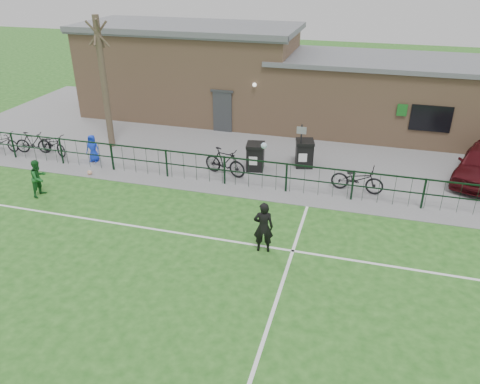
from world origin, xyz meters
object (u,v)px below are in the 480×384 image
(wheelie_bin_right, at_px, (304,154))
(bicycle_b, at_px, (33,143))
(bicycle_a, at_px, (2,141))
(bicycle_d, at_px, (225,162))
(wheelie_bin_left, at_px, (255,157))
(spectator_child, at_px, (93,148))
(bare_tree, at_px, (104,84))
(bicycle_e, at_px, (357,179))
(outfield_player, at_px, (39,178))
(sign_post, at_px, (301,147))
(bicycle_c, at_px, (53,144))
(ball_ground, at_px, (90,173))

(wheelie_bin_right, xyz_separation_m, bicycle_b, (-12.28, -1.96, -0.03))
(bicycle_a, xyz_separation_m, bicycle_d, (10.85, 0.28, 0.13))
(wheelie_bin_left, xyz_separation_m, wheelie_bin_right, (1.95, 0.91, 0.01))
(wheelie_bin_right, height_order, spectator_child, spectator_child)
(bare_tree, xyz_separation_m, bicycle_b, (-3.00, -1.79, -2.47))
(bare_tree, height_order, bicycle_a, bare_tree)
(bicycle_a, xyz_separation_m, bicycle_e, (16.23, 0.21, 0.07))
(wheelie_bin_left, xyz_separation_m, outfield_player, (-7.30, -4.60, 0.17))
(spectator_child, bearing_deg, wheelie_bin_left, 2.88)
(wheelie_bin_right, xyz_separation_m, bicycle_a, (-13.88, -2.12, -0.08))
(bicycle_e, bearing_deg, sign_post, 64.58)
(bicycle_a, height_order, spectator_child, spectator_child)
(bicycle_b, bearing_deg, wheelie_bin_left, -95.90)
(bicycle_e, bearing_deg, bicycle_a, 96.46)
(bicycle_c, bearing_deg, bicycle_e, -69.63)
(bare_tree, bearing_deg, wheelie_bin_left, -5.85)
(bicycle_b, relative_size, outfield_player, 1.17)
(spectator_child, bearing_deg, bicycle_b, 171.86)
(bicycle_d, bearing_deg, bicycle_b, 105.90)
(bare_tree, xyz_separation_m, spectator_child, (0.19, -1.90, -2.37))
(spectator_child, bearing_deg, bicycle_c, 167.50)
(bicycle_d, distance_m, outfield_player, 7.23)
(bare_tree, height_order, wheelie_bin_right, bare_tree)
(bicycle_c, distance_m, bicycle_e, 13.68)
(bicycle_b, distance_m, bicycle_c, 0.97)
(bicycle_d, bearing_deg, ball_ground, 120.91)
(bicycle_e, relative_size, spectator_child, 1.64)
(outfield_player, bearing_deg, ball_ground, -14.73)
(wheelie_bin_left, xyz_separation_m, bicycle_d, (-1.07, -0.93, 0.05))
(bicycle_b, bearing_deg, bicycle_c, -93.36)
(spectator_child, bearing_deg, bicycle_a, 174.48)
(bicycle_d, height_order, outfield_player, outfield_player)
(sign_post, height_order, bicycle_e, sign_post)
(bicycle_c, xyz_separation_m, bicycle_d, (8.30, -0.03, 0.10))
(wheelie_bin_left, distance_m, bicycle_d, 1.42)
(sign_post, xyz_separation_m, bicycle_a, (-13.76, -1.71, -0.54))
(wheelie_bin_right, bearing_deg, wheelie_bin_left, -168.70)
(bicycle_c, relative_size, ball_ground, 9.00)
(bicycle_b, distance_m, bicycle_e, 14.64)
(bicycle_e, height_order, ball_ground, bicycle_e)
(bicycle_a, xyz_separation_m, spectator_child, (4.79, 0.06, 0.15))
(wheelie_bin_left, bearing_deg, bicycle_a, 177.02)
(sign_post, xyz_separation_m, bicycle_b, (-12.16, -1.54, -0.49))
(bicycle_e, bearing_deg, outfield_player, 112.96)
(bicycle_e, bearing_deg, wheelie_bin_right, 56.65)
(bicycle_a, bearing_deg, bare_tree, -67.42)
(sign_post, bearing_deg, bicycle_c, -172.88)
(bicycle_d, distance_m, spectator_child, 6.07)
(spectator_child, bearing_deg, bicycle_d, -4.23)
(bicycle_d, bearing_deg, outfield_player, 135.72)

